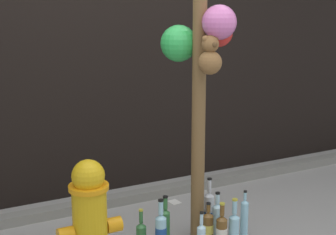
{
  "coord_description": "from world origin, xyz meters",
  "views": [
    {
      "loc": [
        -1.53,
        -2.63,
        1.71
      ],
      "look_at": [
        -0.01,
        0.29,
        0.95
      ],
      "focal_mm": 54.0,
      "sensor_mm": 36.0,
      "label": 1
    }
  ],
  "objects_px": {
    "bottle_0": "(209,212)",
    "bottle_6": "(222,232)",
    "bottle_4": "(161,234)",
    "bottle_1": "(244,219)",
    "bottle_2": "(208,229)",
    "bottle_3": "(234,228)",
    "fire_hydrant": "(90,219)",
    "memorial_post": "(201,11)",
    "bottle_5": "(196,219)",
    "bottle_8": "(165,227)",
    "bottle_10": "(217,220)"
  },
  "relations": [
    {
      "from": "bottle_3",
      "to": "bottle_4",
      "type": "relative_size",
      "value": 0.87
    },
    {
      "from": "bottle_2",
      "to": "bottle_10",
      "type": "relative_size",
      "value": 0.92
    },
    {
      "from": "bottle_10",
      "to": "fire_hydrant",
      "type": "bearing_deg",
      "value": -175.6
    },
    {
      "from": "bottle_4",
      "to": "bottle_1",
      "type": "bearing_deg",
      "value": -3.21
    },
    {
      "from": "fire_hydrant",
      "to": "bottle_4",
      "type": "xyz_separation_m",
      "value": [
        0.5,
        0.02,
        -0.22
      ]
    },
    {
      "from": "bottle_1",
      "to": "bottle_10",
      "type": "height_order",
      "value": "bottle_1"
    },
    {
      "from": "bottle_1",
      "to": "bottle_6",
      "type": "height_order",
      "value": "bottle_1"
    },
    {
      "from": "bottle_8",
      "to": "bottle_1",
      "type": "bearing_deg",
      "value": -12.97
    },
    {
      "from": "bottle_0",
      "to": "bottle_4",
      "type": "bearing_deg",
      "value": -160.33
    },
    {
      "from": "bottle_0",
      "to": "bottle_8",
      "type": "xyz_separation_m",
      "value": [
        -0.41,
        -0.08,
        0.0
      ]
    },
    {
      "from": "bottle_4",
      "to": "bottle_5",
      "type": "xyz_separation_m",
      "value": [
        0.39,
        0.19,
        -0.05
      ]
    },
    {
      "from": "bottle_2",
      "to": "bottle_6",
      "type": "relative_size",
      "value": 0.93
    },
    {
      "from": "bottle_10",
      "to": "bottle_6",
      "type": "bearing_deg",
      "value": -113.26
    },
    {
      "from": "bottle_3",
      "to": "fire_hydrant",
      "type": "bearing_deg",
      "value": 175.03
    },
    {
      "from": "bottle_0",
      "to": "bottle_4",
      "type": "distance_m",
      "value": 0.52
    },
    {
      "from": "bottle_2",
      "to": "bottle_8",
      "type": "bearing_deg",
      "value": 159.35
    },
    {
      "from": "bottle_1",
      "to": "bottle_10",
      "type": "distance_m",
      "value": 0.2
    },
    {
      "from": "bottle_10",
      "to": "bottle_8",
      "type": "bearing_deg",
      "value": 174.98
    },
    {
      "from": "bottle_2",
      "to": "bottle_6",
      "type": "bearing_deg",
      "value": -63.76
    },
    {
      "from": "bottle_5",
      "to": "bottle_10",
      "type": "distance_m",
      "value": 0.17
    },
    {
      "from": "memorial_post",
      "to": "bottle_5",
      "type": "bearing_deg",
      "value": 69.57
    },
    {
      "from": "memorial_post",
      "to": "bottle_5",
      "type": "xyz_separation_m",
      "value": [
        0.03,
        0.07,
        -1.51
      ]
    },
    {
      "from": "fire_hydrant",
      "to": "bottle_4",
      "type": "bearing_deg",
      "value": 1.81
    },
    {
      "from": "bottle_2",
      "to": "bottle_6",
      "type": "height_order",
      "value": "bottle_6"
    },
    {
      "from": "bottle_8",
      "to": "bottle_0",
      "type": "bearing_deg",
      "value": 11.02
    },
    {
      "from": "bottle_2",
      "to": "bottle_8",
      "type": "xyz_separation_m",
      "value": [
        -0.28,
        0.11,
        0.03
      ]
    },
    {
      "from": "bottle_2",
      "to": "bottle_3",
      "type": "relative_size",
      "value": 0.91
    },
    {
      "from": "memorial_post",
      "to": "bottle_1",
      "type": "bearing_deg",
      "value": -27.78
    },
    {
      "from": "bottle_4",
      "to": "bottle_6",
      "type": "height_order",
      "value": "bottle_4"
    },
    {
      "from": "fire_hydrant",
      "to": "bottle_3",
      "type": "distance_m",
      "value": 1.06
    },
    {
      "from": "bottle_3",
      "to": "bottle_0",
      "type": "bearing_deg",
      "value": 96.74
    },
    {
      "from": "bottle_2",
      "to": "bottle_1",
      "type": "bearing_deg",
      "value": -5.03
    },
    {
      "from": "bottle_0",
      "to": "bottle_8",
      "type": "relative_size",
      "value": 1.09
    },
    {
      "from": "bottle_2",
      "to": "memorial_post",
      "type": "bearing_deg",
      "value": 91.31
    },
    {
      "from": "bottle_6",
      "to": "bottle_10",
      "type": "xyz_separation_m",
      "value": [
        0.07,
        0.17,
        0.01
      ]
    },
    {
      "from": "fire_hydrant",
      "to": "bottle_2",
      "type": "bearing_deg",
      "value": 0.3
    },
    {
      "from": "bottle_0",
      "to": "bottle_6",
      "type": "xyz_separation_m",
      "value": [
        -0.07,
        -0.29,
        -0.02
      ]
    },
    {
      "from": "bottle_0",
      "to": "bottle_2",
      "type": "height_order",
      "value": "bottle_0"
    },
    {
      "from": "memorial_post",
      "to": "bottle_0",
      "type": "height_order",
      "value": "memorial_post"
    },
    {
      "from": "bottle_3",
      "to": "bottle_8",
      "type": "bearing_deg",
      "value": 155.52
    },
    {
      "from": "bottle_4",
      "to": "bottle_5",
      "type": "bearing_deg",
      "value": 26.24
    },
    {
      "from": "bottle_3",
      "to": "bottle_4",
      "type": "distance_m",
      "value": 0.53
    },
    {
      "from": "bottle_0",
      "to": "bottle_8",
      "type": "bearing_deg",
      "value": -168.98
    },
    {
      "from": "bottle_4",
      "to": "bottle_6",
      "type": "relative_size",
      "value": 1.18
    },
    {
      "from": "bottle_6",
      "to": "bottle_10",
      "type": "relative_size",
      "value": 0.99
    },
    {
      "from": "bottle_2",
      "to": "bottle_6",
      "type": "distance_m",
      "value": 0.11
    },
    {
      "from": "bottle_1",
      "to": "bottle_4",
      "type": "distance_m",
      "value": 0.66
    },
    {
      "from": "bottle_4",
      "to": "bottle_6",
      "type": "xyz_separation_m",
      "value": [
        0.42,
        -0.11,
        -0.03
      ]
    },
    {
      "from": "memorial_post",
      "to": "fire_hydrant",
      "type": "height_order",
      "value": "memorial_post"
    },
    {
      "from": "fire_hydrant",
      "to": "bottle_4",
      "type": "distance_m",
      "value": 0.54
    }
  ]
}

